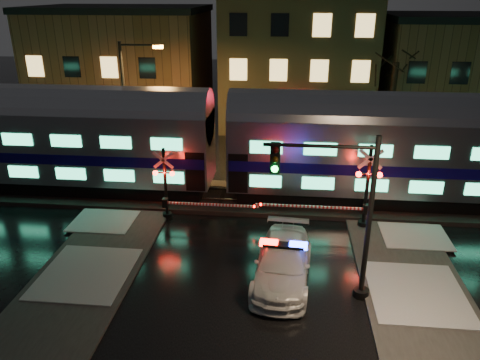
# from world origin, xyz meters

# --- Properties ---
(ground) EXTENTS (120.00, 120.00, 0.00)m
(ground) POSITION_xyz_m (0.00, 0.00, 0.00)
(ground) COLOR black
(ground) RESTS_ON ground
(ballast) EXTENTS (90.00, 4.20, 0.24)m
(ballast) POSITION_xyz_m (0.00, 5.00, 0.12)
(ballast) COLOR black
(ballast) RESTS_ON ground
(sidewalk_left) EXTENTS (4.00, 20.00, 0.12)m
(sidewalk_left) POSITION_xyz_m (-6.50, -6.00, 0.06)
(sidewalk_left) COLOR #2D2D2D
(sidewalk_left) RESTS_ON ground
(sidewalk_right) EXTENTS (4.00, 20.00, 0.12)m
(sidewalk_right) POSITION_xyz_m (6.50, -6.00, 0.06)
(sidewalk_right) COLOR #2D2D2D
(sidewalk_right) RESTS_ON ground
(building_left) EXTENTS (14.00, 10.00, 9.00)m
(building_left) POSITION_xyz_m (-13.00, 22.00, 4.50)
(building_left) COLOR #533220
(building_left) RESTS_ON ground
(building_mid) EXTENTS (12.00, 11.00, 11.50)m
(building_mid) POSITION_xyz_m (2.00, 22.50, 5.75)
(building_mid) COLOR brown
(building_mid) RESTS_ON ground
(building_right) EXTENTS (12.00, 10.00, 8.50)m
(building_right) POSITION_xyz_m (15.00, 22.00, 4.25)
(building_right) COLOR #533220
(building_right) RESTS_ON ground
(train) EXTENTS (51.00, 3.12, 5.92)m
(train) POSITION_xyz_m (-2.10, 5.00, 3.38)
(train) COLOR black
(train) RESTS_ON ballast
(police_car) EXTENTS (2.52, 5.42, 1.70)m
(police_car) POSITION_xyz_m (1.41, -2.44, 0.77)
(police_car) COLOR silver
(police_car) RESTS_ON ground
(crossing_signal_right) EXTENTS (5.93, 0.66, 4.20)m
(crossing_signal_right) POSITION_xyz_m (4.89, 2.31, 1.74)
(crossing_signal_right) COLOR black
(crossing_signal_right) RESTS_ON ground
(crossing_signal_left) EXTENTS (5.26, 0.63, 3.72)m
(crossing_signal_left) POSITION_xyz_m (-4.12, 2.30, 1.53)
(crossing_signal_left) COLOR black
(crossing_signal_left) RESTS_ON ground
(traffic_light) EXTENTS (4.10, 0.72, 6.33)m
(traffic_light) POSITION_xyz_m (3.39, -3.31, 3.37)
(traffic_light) COLOR black
(traffic_light) RESTS_ON ground
(streetlight) EXTENTS (2.67, 0.28, 7.98)m
(streetlight) POSITION_xyz_m (-8.26, 9.00, 4.60)
(streetlight) COLOR black
(streetlight) RESTS_ON ground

